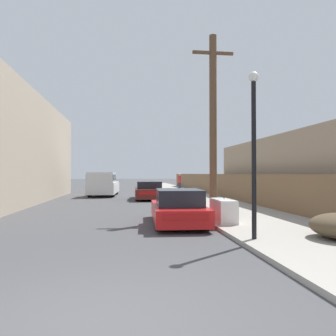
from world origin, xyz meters
TOP-DOWN VIEW (x-y plane):
  - ground_plane at (0.00, 0.00)m, footprint 220.00×220.00m
  - sidewalk_curb at (5.30, 23.50)m, footprint 4.20×63.00m
  - discarded_fridge at (3.71, 7.16)m, footprint 0.64×1.63m
  - parked_sports_car_red at (2.17, 7.53)m, footprint 1.94×4.33m
  - car_parked_mid at (1.91, 19.02)m, footprint 1.99×4.71m
  - pickup_truck at (-1.50, 22.76)m, footprint 2.35×5.71m
  - utility_pole at (4.07, 9.82)m, footprint 1.80×0.32m
  - street_lamp at (3.61, 4.14)m, footprint 0.26×0.26m
  - wooden_fence at (7.25, 20.36)m, footprint 0.08×40.86m
  - pedestrian at (5.27, 26.26)m, footprint 0.34×0.34m

SIDE VIEW (x-z plane):
  - ground_plane at x=0.00m, z-range 0.00..0.00m
  - sidewalk_curb at x=5.30m, z-range 0.00..0.12m
  - discarded_fridge at x=3.71m, z-range 0.11..0.91m
  - parked_sports_car_red at x=2.17m, z-range -0.06..1.19m
  - car_parked_mid at x=1.91m, z-range -0.03..1.23m
  - pickup_truck at x=-1.50m, z-range 0.00..1.89m
  - wooden_fence at x=7.25m, z-range 0.12..1.77m
  - pedestrian at x=5.27m, z-range 0.15..1.88m
  - street_lamp at x=3.61m, z-range 0.49..4.80m
  - utility_pole at x=4.07m, z-range 0.22..7.91m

